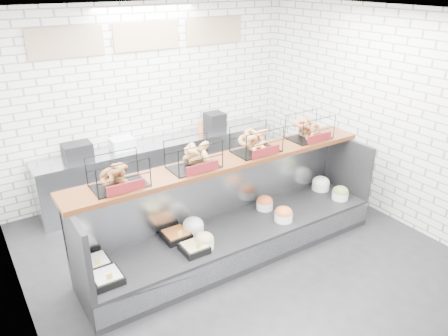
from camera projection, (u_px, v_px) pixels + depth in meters
ground at (249, 264)px, 5.53m from camera, size 5.50×5.50×0.00m
room_shell at (223, 95)px, 5.14m from camera, size 5.02×5.51×3.01m
display_case at (234, 230)px, 5.66m from camera, size 4.00×0.90×1.20m
bagel_shelf at (226, 151)px, 5.36m from camera, size 4.10×0.50×0.40m
prep_counter at (162, 166)px, 7.19m from camera, size 4.00×0.60×1.20m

